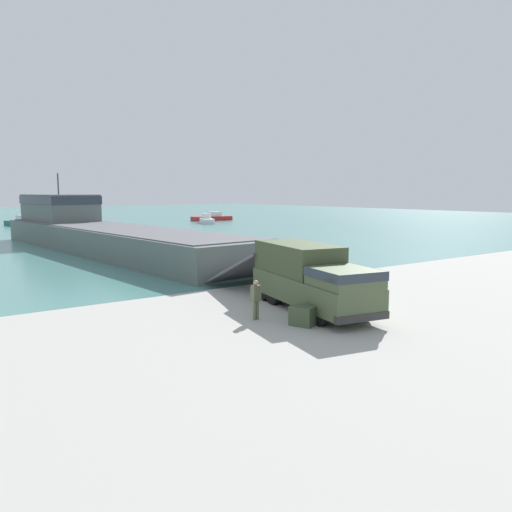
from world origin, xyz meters
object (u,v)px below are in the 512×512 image
military_truck (311,277)px  moored_boat_a (207,220)px  landing_craft (98,230)px  soldier_on_ramp (256,297)px  cargo_crate (303,316)px  moored_boat_c (212,218)px  moored_boat_b (28,222)px

military_truck → moored_boat_a: size_ratio=1.34×
landing_craft → moored_boat_a: (29.44, 29.67, -1.29)m
landing_craft → soldier_on_ramp: (-3.30, -31.61, -0.87)m
military_truck → soldier_on_ramp: (-3.22, 0.00, -0.57)m
cargo_crate → moored_boat_c: bearing=62.3°
moored_boat_a → military_truck: bearing=86.5°
soldier_on_ramp → moored_boat_b: moored_boat_b is taller
military_truck → cargo_crate: military_truck is taller
landing_craft → moored_boat_c: (34.86, 37.00, -1.32)m
moored_boat_b → moored_boat_c: bearing=139.8°
cargo_crate → landing_craft: bearing=86.2°
landing_craft → moored_boat_c: landing_craft is taller
military_truck → landing_craft: bearing=-169.2°
soldier_on_ramp → military_truck: bearing=80.6°
moored_boat_a → moored_boat_b: size_ratio=0.76×
military_truck → moored_boat_c: size_ratio=1.03×
landing_craft → military_truck: size_ratio=5.30×
moored_boat_b → cargo_crate: 74.64m
moored_boat_a → moored_boat_b: bearing=0.1°
landing_craft → cargo_crate: bearing=-98.8°
cargo_crate → military_truck: bearing=42.3°
landing_craft → moored_boat_a: bearing=40.2°
moored_boat_a → moored_boat_b: 30.17m
moored_boat_b → soldier_on_ramp: bearing=52.9°
military_truck → moored_boat_a: bearing=165.2°
moored_boat_c → cargo_crate: 79.67m
military_truck → moored_boat_c: 77.00m
moored_boat_b → moored_boat_c: size_ratio=1.02×
moored_boat_a → moored_boat_b: (-27.96, 11.34, -0.01)m
moored_boat_c → cargo_crate: size_ratio=8.25×
soldier_on_ramp → moored_boat_c: 78.50m
landing_craft → moored_boat_a: size_ratio=7.07×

